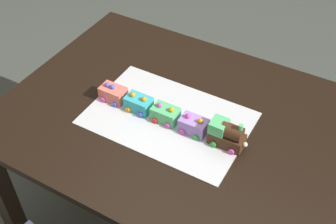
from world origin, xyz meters
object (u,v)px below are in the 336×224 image
at_px(cake_locomotive, 227,134).
at_px(cake_car_tanker_coral, 113,93).
at_px(cake_car_hopper_lavender, 194,125).
at_px(cake_car_gondola_mint_green, 165,114).
at_px(cake_car_caboose_turquoise, 139,103).
at_px(dining_table, 185,138).

bearing_deg(cake_locomotive, cake_car_tanker_coral, 0.00).
bearing_deg(cake_car_hopper_lavender, cake_car_gondola_mint_green, 0.00).
relative_size(cake_locomotive, cake_car_caboose_turquoise, 1.40).
bearing_deg(cake_car_hopper_lavender, cake_car_tanker_coral, 0.00).
xyz_separation_m(cake_locomotive, cake_car_tanker_coral, (0.48, 0.00, -0.02)).
distance_m(cake_car_hopper_lavender, cake_car_caboose_turquoise, 0.24).
bearing_deg(cake_car_tanker_coral, cake_locomotive, -180.00).
height_order(cake_car_hopper_lavender, cake_car_tanker_coral, same).
bearing_deg(cake_locomotive, dining_table, -13.98).
relative_size(dining_table, cake_car_caboose_turquoise, 14.00).
xyz_separation_m(dining_table, cake_car_tanker_coral, (0.30, 0.05, 0.14)).
xyz_separation_m(cake_car_caboose_turquoise, cake_car_tanker_coral, (0.12, 0.00, 0.00)).
relative_size(cake_car_caboose_turquoise, cake_car_tanker_coral, 1.00).
relative_size(cake_locomotive, cake_car_gondola_mint_green, 1.40).
bearing_deg(cake_car_hopper_lavender, cake_locomotive, -180.00).
xyz_separation_m(cake_car_hopper_lavender, cake_car_gondola_mint_green, (0.12, 0.00, 0.00)).
relative_size(cake_locomotive, cake_car_tanker_coral, 1.40).
bearing_deg(cake_car_gondola_mint_green, dining_table, -144.08).
bearing_deg(cake_car_tanker_coral, dining_table, -171.32).
bearing_deg(cake_car_gondola_mint_green, cake_car_hopper_lavender, 180.00).
distance_m(dining_table, cake_car_tanker_coral, 0.33).
bearing_deg(cake_car_caboose_turquoise, cake_locomotive, -180.00).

